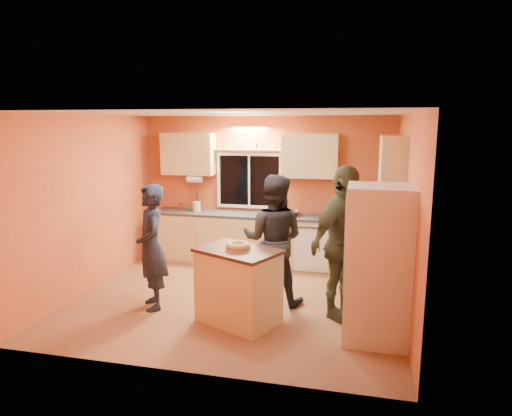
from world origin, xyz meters
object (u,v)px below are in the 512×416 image
(island, at_px, (238,285))
(person_right, at_px, (342,243))
(refrigerator, at_px, (378,264))
(person_left, at_px, (152,247))
(person_center, at_px, (273,240))

(island, xyz_separation_m, person_right, (1.24, 0.48, 0.50))
(refrigerator, bearing_deg, person_right, 127.78)
(person_left, bearing_deg, refrigerator, 51.19)
(island, bearing_deg, person_right, 45.97)
(refrigerator, bearing_deg, island, 177.71)
(person_left, distance_m, person_center, 1.65)
(island, relative_size, person_left, 0.69)
(person_center, height_order, person_right, person_right)
(island, xyz_separation_m, person_left, (-1.25, 0.20, 0.36))
(refrigerator, distance_m, person_right, 0.69)
(person_center, bearing_deg, person_right, 165.13)
(refrigerator, xyz_separation_m, person_center, (-1.36, 0.81, -0.00))
(island, height_order, person_right, person_right)
(person_right, bearing_deg, island, 144.07)
(refrigerator, height_order, person_center, refrigerator)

